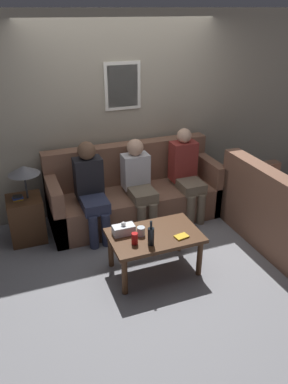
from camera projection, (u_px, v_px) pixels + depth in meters
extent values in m
plane|color=gray|center=(148.00, 234.00, 4.77)|extent=(16.00, 16.00, 0.00)
cube|color=#9E937F|center=(122.00, 116.00, 4.98)|extent=(9.00, 0.06, 2.60)
cube|color=silver|center=(123.00, 86.00, 4.76)|extent=(0.48, 0.02, 0.60)
cube|color=#B7CCB2|center=(123.00, 86.00, 4.76)|extent=(0.40, 0.01, 0.52)
cube|color=brown|center=(136.00, 204.00, 5.05)|extent=(2.27, 0.82, 0.43)
cube|color=brown|center=(128.00, 163.00, 5.09)|extent=(2.27, 0.20, 0.55)
cube|color=brown|center=(55.00, 208.00, 4.64)|extent=(0.14, 0.82, 0.73)
cube|color=brown|center=(206.00, 182.00, 5.32)|extent=(0.14, 0.82, 0.73)
cube|color=brown|center=(282.00, 225.00, 4.57)|extent=(0.82, 1.57, 0.43)
cube|color=brown|center=(267.00, 193.00, 4.25)|extent=(0.20, 1.57, 0.55)
cube|color=brown|center=(249.00, 190.00, 5.10)|extent=(0.82, 0.14, 0.73)
cube|color=#4C2D19|center=(155.00, 236.00, 3.94)|extent=(0.96, 0.61, 0.04)
cylinder|color=#4C2D19|center=(125.00, 276.00, 3.70)|extent=(0.06, 0.06, 0.42)
cylinder|color=#4C2D19|center=(199.00, 258.00, 3.97)|extent=(0.06, 0.06, 0.42)
cylinder|color=#4C2D19|center=(111.00, 250.00, 4.11)|extent=(0.06, 0.06, 0.42)
cylinder|color=#4C2D19|center=(180.00, 235.00, 4.38)|extent=(0.06, 0.06, 0.42)
cube|color=#4C2D19|center=(27.00, 219.00, 4.57)|extent=(0.41, 0.41, 0.56)
cylinder|color=#262628|center=(26.00, 185.00, 4.38)|extent=(0.02, 0.02, 0.33)
cone|color=slate|center=(23.00, 170.00, 4.30)|extent=(0.37, 0.37, 0.10)
cube|color=gold|center=(18.00, 199.00, 4.40)|extent=(0.12, 0.08, 0.02)
cube|color=navy|center=(18.00, 198.00, 4.39)|extent=(0.13, 0.09, 0.02)
cube|color=black|center=(17.00, 196.00, 4.38)|extent=(0.11, 0.07, 0.02)
cylinder|color=black|center=(151.00, 236.00, 3.71)|extent=(0.07, 0.07, 0.19)
cylinder|color=black|center=(151.00, 225.00, 3.65)|extent=(0.02, 0.02, 0.08)
cylinder|color=silver|center=(141.00, 231.00, 3.89)|extent=(0.08, 0.08, 0.09)
cube|color=gold|center=(182.00, 237.00, 3.87)|extent=(0.15, 0.11, 0.02)
cylinder|color=red|center=(135.00, 239.00, 3.74)|extent=(0.07, 0.07, 0.12)
cube|color=silver|center=(124.00, 230.00, 3.91)|extent=(0.23, 0.12, 0.10)
sphere|color=white|center=(123.00, 224.00, 3.88)|extent=(0.05, 0.05, 0.05)
cube|color=#2D334C|center=(94.00, 203.00, 4.51)|extent=(0.31, 0.44, 0.14)
cylinder|color=#2D334C|center=(94.00, 232.00, 4.42)|extent=(0.11, 0.11, 0.43)
cylinder|color=#2D334C|center=(106.00, 230.00, 4.47)|extent=(0.11, 0.11, 0.43)
cube|color=black|center=(88.00, 177.00, 4.59)|extent=(0.34, 0.22, 0.50)
sphere|color=brown|center=(86.00, 151.00, 4.43)|extent=(0.22, 0.22, 0.22)
cube|color=#756651|center=(141.00, 194.00, 4.74)|extent=(0.31, 0.44, 0.14)
cylinder|color=#756651|center=(142.00, 221.00, 4.65)|extent=(0.11, 0.11, 0.43)
cylinder|color=#756651|center=(153.00, 219.00, 4.70)|extent=(0.11, 0.11, 0.43)
cube|color=silver|center=(135.00, 171.00, 4.83)|extent=(0.34, 0.22, 0.45)
sphere|color=tan|center=(135.00, 147.00, 4.68)|extent=(0.21, 0.21, 0.21)
cube|color=#756651|center=(189.00, 185.00, 4.97)|extent=(0.31, 0.44, 0.14)
cylinder|color=#756651|center=(191.00, 211.00, 4.88)|extent=(0.11, 0.11, 0.43)
cylinder|color=#756651|center=(201.00, 209.00, 4.93)|extent=(0.11, 0.11, 0.43)
cube|color=maroon|center=(183.00, 161.00, 5.04)|extent=(0.34, 0.22, 0.53)
sphere|color=tan|center=(184.00, 136.00, 4.88)|extent=(0.19, 0.19, 0.19)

